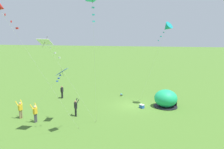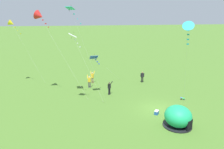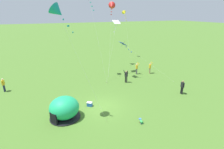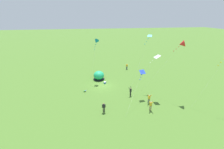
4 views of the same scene
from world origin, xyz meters
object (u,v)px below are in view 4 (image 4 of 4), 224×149
(person_near_tent, at_px, (127,66))
(kite_blue, at_px, (142,73))
(toddler_crawling, at_px, (85,91))
(kite_cyan, at_px, (149,38))
(person_arms_raised, at_px, (149,98))
(kite_teal, at_px, (96,42))
(person_with_toddler, at_px, (104,107))
(person_watching_sky, at_px, (131,91))
(popup_tent, at_px, (99,76))
(kite_white, at_px, (156,58))
(person_flying_kite, at_px, (151,105))
(kite_red, at_px, (182,44))
(cooler_box, at_px, (105,83))

(person_near_tent, bearing_deg, kite_blue, -5.35)
(toddler_crawling, distance_m, kite_cyan, 16.83)
(person_arms_raised, relative_size, kite_teal, 0.19)
(kite_blue, bearing_deg, person_with_toddler, -62.91)
(person_watching_sky, bearing_deg, popup_tent, -149.41)
(person_with_toddler, height_order, kite_cyan, kite_cyan)
(person_arms_raised, height_order, kite_blue, kite_blue)
(person_watching_sky, relative_size, kite_white, 0.23)
(kite_teal, bearing_deg, person_flying_kite, 28.29)
(person_arms_raised, bearing_deg, kite_white, 145.84)
(person_watching_sky, distance_m, kite_teal, 13.52)
(person_near_tent, relative_size, kite_blue, 0.27)
(kite_red, height_order, kite_cyan, kite_cyan)
(kite_red, xyz_separation_m, kite_teal, (-10.37, -14.10, -0.89))
(toddler_crawling, xyz_separation_m, person_with_toddler, (7.60, 3.09, 0.79))
(toddler_crawling, relative_size, person_flying_kite, 0.29)
(kite_teal, relative_size, kite_cyan, 0.87)
(kite_red, xyz_separation_m, kite_white, (-0.99, -3.98, -2.53))
(popup_tent, xyz_separation_m, toddler_crawling, (6.08, -3.47, -0.82))
(person_watching_sky, bearing_deg, kite_teal, -147.42)
(person_with_toddler, bearing_deg, person_flying_kite, 84.20)
(person_near_tent, height_order, kite_red, kite_red)
(popup_tent, distance_m, kite_cyan, 14.82)
(toddler_crawling, height_order, kite_cyan, kite_cyan)
(popup_tent, distance_m, toddler_crawling, 7.05)
(kite_blue, xyz_separation_m, kite_red, (0.83, 6.54, 5.30))
(person_near_tent, xyz_separation_m, kite_cyan, (11.67, 0.97, 9.67))
(popup_tent, relative_size, person_near_tent, 1.63)
(kite_blue, relative_size, kite_red, 0.59)
(cooler_box, relative_size, person_with_toddler, 0.37)
(person_arms_raised, distance_m, kite_blue, 4.76)
(person_near_tent, xyz_separation_m, person_flying_kite, (20.45, -1.38, 0.03))
(kite_teal, bearing_deg, kite_cyan, 61.40)
(popup_tent, distance_m, person_watching_sky, 10.69)
(person_watching_sky, distance_m, person_flying_kite, 5.61)
(cooler_box, relative_size, kite_white, 0.08)
(person_arms_raised, height_order, kite_cyan, kite_cyan)
(person_with_toddler, xyz_separation_m, person_near_tent, (-19.66, 9.13, 0.00))
(person_arms_raised, relative_size, person_flying_kite, 1.00)
(kite_blue, xyz_separation_m, kite_white, (-0.15, 2.56, 2.78))
(person_with_toddler, xyz_separation_m, kite_red, (-3.08, 14.19, 9.26))
(kite_red, bearing_deg, person_near_tent, -163.02)
(toddler_crawling, xyz_separation_m, person_arms_raised, (6.30, 11.42, 0.82))
(person_with_toddler, distance_m, person_flying_kite, 7.79)
(kite_blue, bearing_deg, kite_white, 93.46)
(person_arms_raised, bearing_deg, person_near_tent, 177.52)
(cooler_box, distance_m, person_near_tent, 11.55)
(popup_tent, distance_m, kite_red, 19.70)
(person_with_toddler, bearing_deg, popup_tent, 178.41)
(person_with_toddler, relative_size, kite_teal, 0.17)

